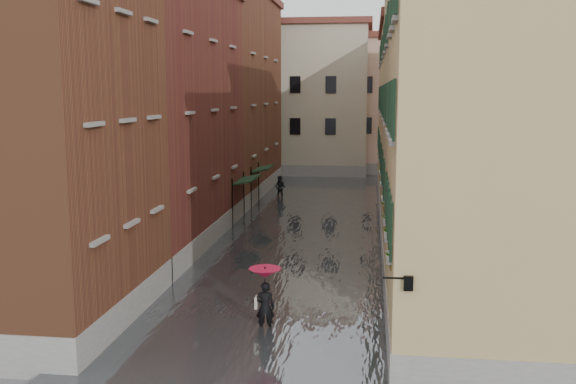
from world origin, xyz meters
The scene contains 16 objects.
ground centered at (0.00, 0.00, 0.00)m, with size 120.00×120.00×0.00m, color #535356.
floodwater centered at (0.00, 13.00, 0.10)m, with size 10.00×60.00×0.20m, color #505459.
building_left_near centered at (-7.00, -2.00, 6.50)m, with size 6.00×8.00×13.00m, color brown.
building_left_mid centered at (-7.00, 9.00, 6.25)m, with size 6.00×14.00×12.50m, color #5B2B1C.
building_left_far centered at (-7.00, 24.00, 7.00)m, with size 6.00×16.00×14.00m, color brown.
building_right_near centered at (7.00, -2.00, 5.75)m, with size 6.00×8.00×11.50m, color tan.
building_right_mid centered at (7.00, 9.00, 6.50)m, with size 6.00×14.00×13.00m, color #96825A.
building_right_far centered at (7.00, 24.00, 5.75)m, with size 6.00×16.00×11.50m, color tan.
building_end_cream centered at (-3.00, 38.00, 6.50)m, with size 12.00×9.00×13.00m, color #BBB394.
building_end_pink centered at (6.00, 40.00, 6.00)m, with size 10.00×9.00×12.00m, color #D2A694.
awning_near centered at (-3.48, 14.24, 2.47)m, with size 1.09×3.22×2.80m.
awning_far centered at (-3.49, 19.48, 2.46)m, with size 1.09×2.78×2.80m.
wall_lantern centered at (4.33, -6.00, 3.01)m, with size 0.71×0.22×0.35m.
window_planters centered at (4.12, -0.84, 3.51)m, with size 0.59×8.43×0.84m.
pedestrian_main centered at (0.25, -1.93, 1.30)m, with size 1.03×1.03×2.06m.
pedestrian_far centered at (-2.78, 22.81, 0.83)m, with size 0.80×0.63×1.65m, color black.
Camera 1 is at (3.41, -20.79, 7.45)m, focal length 40.00 mm.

